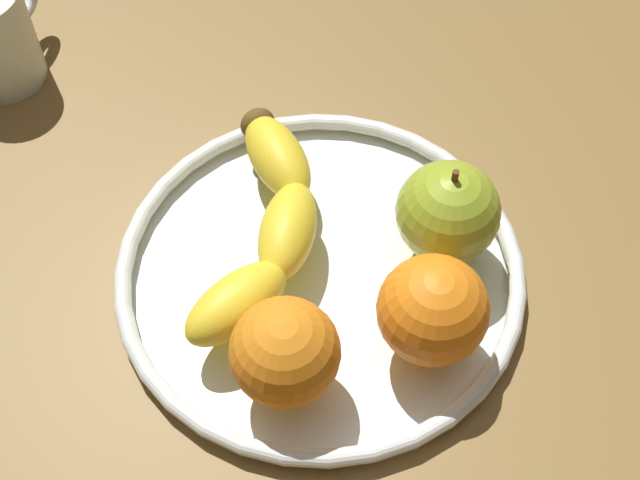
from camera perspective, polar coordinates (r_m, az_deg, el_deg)
ground_plane at (r=63.93cm, az=0.00°, el=-3.43°), size 166.39×166.39×4.00cm
fruit_bowl at (r=61.44cm, az=0.00°, el=-2.04°), size 28.50×28.50×1.80cm
banana at (r=60.43cm, az=-3.42°, el=1.08°), size 20.72×9.79×3.78cm
apple at (r=59.43cm, az=8.26°, el=1.78°), size 7.08×7.08×7.88cm
orange_front_right at (r=53.55cm, az=-2.29°, el=-7.26°), size 6.85×6.85×6.85cm
orange_front_left at (r=55.20cm, az=7.30°, el=-4.51°), size 7.09×7.09×7.09cm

